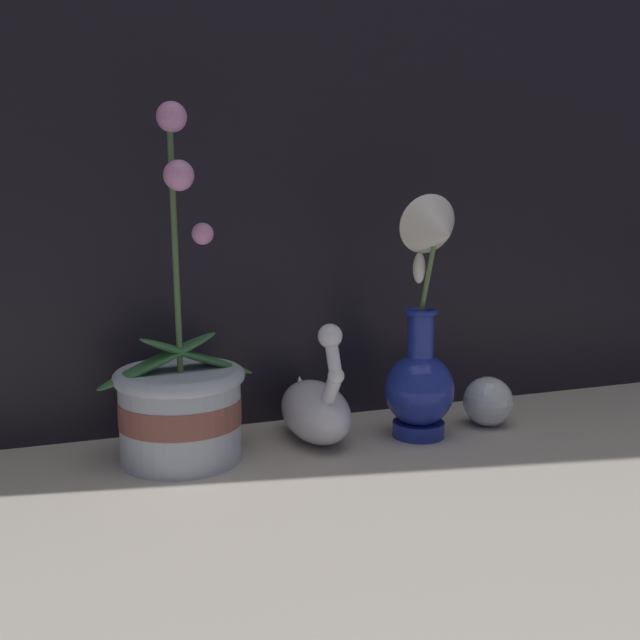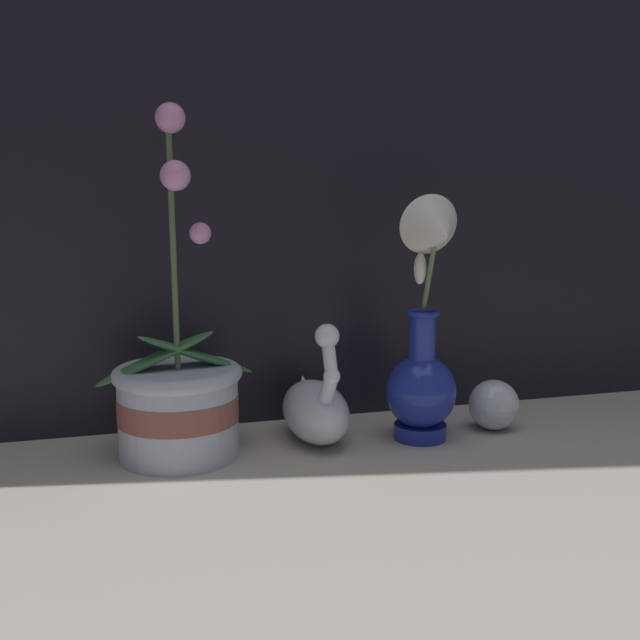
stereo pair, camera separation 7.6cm
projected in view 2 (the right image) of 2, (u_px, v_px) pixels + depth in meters
name	position (u px, v px, depth m)	size (l,w,h in m)	color
ground_plane	(353.00, 466.00, 0.99)	(2.80, 2.80, 0.00)	#BCB2A3
window_backdrop	(306.00, 30.00, 1.12)	(2.80, 0.03, 1.20)	black
orchid_potted_plant	(178.00, 398.00, 1.02)	(0.22, 0.18, 0.47)	#B2BCCC
swan_figurine	(315.00, 407.00, 1.09)	(0.09, 0.19, 0.18)	white
blue_vase	(425.00, 351.00, 1.07)	(0.10, 0.14, 0.36)	navy
glass_sphere	(494.00, 405.00, 1.14)	(0.08, 0.08, 0.08)	silver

